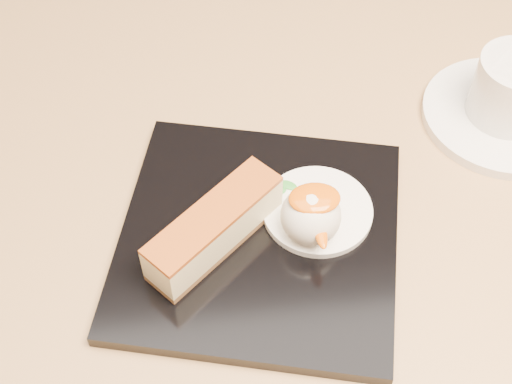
{
  "coord_description": "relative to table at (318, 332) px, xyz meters",
  "views": [
    {
      "loc": [
        -0.1,
        -0.32,
        1.2
      ],
      "look_at": [
        -0.06,
        0.03,
        0.76
      ],
      "focal_mm": 50.0,
      "sensor_mm": 36.0,
      "label": 1
    }
  ],
  "objects": [
    {
      "name": "ice_cream_scoop",
      "position": [
        -0.02,
        0.0,
        0.19
      ],
      "size": [
        0.05,
        0.05,
        0.05
      ],
      "primitive_type": "sphere",
      "color": "white",
      "rests_on": "cream_smear"
    },
    {
      "name": "mint_sprig",
      "position": [
        -0.04,
        0.05,
        0.17
      ],
      "size": [
        0.03,
        0.02,
        0.0
      ],
      "color": "green",
      "rests_on": "cream_smear"
    },
    {
      "name": "table",
      "position": [
        0.0,
        0.0,
        0.0
      ],
      "size": [
        0.8,
        0.8,
        0.72
      ],
      "color": "black",
      "rests_on": "ground"
    },
    {
      "name": "cream_smear",
      "position": [
        -0.01,
        0.02,
        0.17
      ],
      "size": [
        0.09,
        0.09,
        0.01
      ],
      "primitive_type": "cylinder",
      "color": "white",
      "rests_on": "dessert_plate"
    },
    {
      "name": "mango_sauce",
      "position": [
        -0.02,
        0.01,
        0.21
      ],
      "size": [
        0.04,
        0.03,
        0.01
      ],
      "primitive_type": "ellipsoid",
      "color": "#DB5C06",
      "rests_on": "ice_cream_scoop"
    },
    {
      "name": "saucer",
      "position": [
        0.18,
        0.12,
        0.16
      ],
      "size": [
        0.15,
        0.15,
        0.01
      ],
      "primitive_type": "cylinder",
      "color": "white",
      "rests_on": "table"
    },
    {
      "name": "cheesecake",
      "position": [
        -0.09,
        0.0,
        0.19
      ],
      "size": [
        0.11,
        0.11,
        0.04
      ],
      "rotation": [
        0.0,
        0.0,
        0.72
      ],
      "color": "brown",
      "rests_on": "dessert_plate"
    },
    {
      "name": "dessert_plate",
      "position": [
        -0.06,
        0.01,
        0.16
      ],
      "size": [
        0.27,
        0.27,
        0.01
      ],
      "primitive_type": "cube",
      "rotation": [
        0.0,
        0.0,
        -0.25
      ],
      "color": "black",
      "rests_on": "table"
    }
  ]
}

